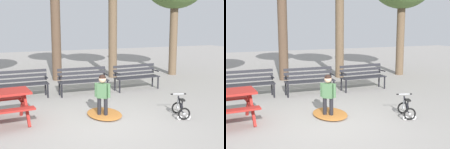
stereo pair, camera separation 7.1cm
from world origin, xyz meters
The scene contains 7 objects.
ground centered at (0.00, 0.00, 0.00)m, with size 36.00×36.00×0.00m, color gray.
park_bench_far_left centered at (-1.44, 3.21, 0.51)m, with size 1.61×0.48×0.85m.
park_bench_left centered at (0.47, 3.04, 0.51)m, with size 1.61×0.49×0.85m.
park_bench_right centered at (2.36, 3.03, 0.51)m, with size 1.62×0.55×0.85m.
child_standing centered at (0.20, 0.51, 0.63)m, with size 0.32×0.29×1.07m.
kids_bicycle centered at (2.01, -0.17, 0.20)m, with size 0.49×0.62×0.54m.
leaf_pile centered at (0.30, 0.66, 0.04)m, with size 1.19×0.83×0.07m, color #B26B2D.
Camera 2 is at (-2.24, -6.33, 2.34)m, focal length 49.21 mm.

